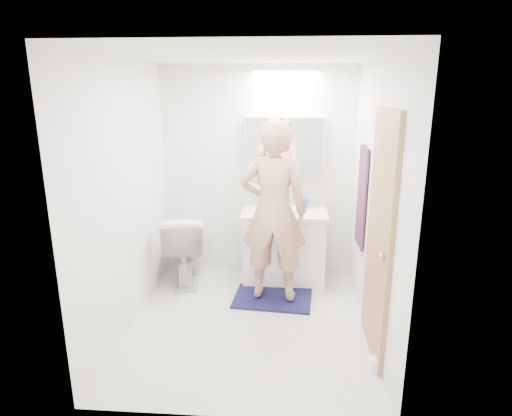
# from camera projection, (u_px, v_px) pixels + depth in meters

# --- Properties ---
(floor) EXTENTS (2.50, 2.50, 0.00)m
(floor) POSITION_uv_depth(u_px,v_px,m) (249.00, 321.00, 4.11)
(floor) COLOR silver
(floor) RESTS_ON ground
(ceiling) EXTENTS (2.50, 2.50, 0.00)m
(ceiling) POSITION_uv_depth(u_px,v_px,m) (248.00, 55.00, 3.46)
(ceiling) COLOR white
(ceiling) RESTS_ON floor
(wall_back) EXTENTS (2.50, 0.00, 2.50)m
(wall_back) POSITION_uv_depth(u_px,v_px,m) (258.00, 172.00, 4.99)
(wall_back) COLOR white
(wall_back) RESTS_ON floor
(wall_front) EXTENTS (2.50, 0.00, 2.50)m
(wall_front) POSITION_uv_depth(u_px,v_px,m) (230.00, 251.00, 2.59)
(wall_front) COLOR white
(wall_front) RESTS_ON floor
(wall_left) EXTENTS (0.00, 2.50, 2.50)m
(wall_left) POSITION_uv_depth(u_px,v_px,m) (126.00, 197.00, 3.86)
(wall_left) COLOR white
(wall_left) RESTS_ON floor
(wall_right) EXTENTS (0.00, 2.50, 2.50)m
(wall_right) POSITION_uv_depth(u_px,v_px,m) (375.00, 201.00, 3.71)
(wall_right) COLOR white
(wall_right) RESTS_ON floor
(vanity_cabinet) EXTENTS (0.90, 0.55, 0.78)m
(vanity_cabinet) POSITION_uv_depth(u_px,v_px,m) (284.00, 247.00, 4.91)
(vanity_cabinet) COLOR white
(vanity_cabinet) RESTS_ON floor
(countertop) EXTENTS (0.95, 0.58, 0.04)m
(countertop) POSITION_uv_depth(u_px,v_px,m) (284.00, 213.00, 4.80)
(countertop) COLOR white
(countertop) RESTS_ON vanity_cabinet
(sink_basin) EXTENTS (0.36, 0.36, 0.03)m
(sink_basin) POSITION_uv_depth(u_px,v_px,m) (285.00, 209.00, 4.82)
(sink_basin) COLOR white
(sink_basin) RESTS_ON countertop
(faucet) EXTENTS (0.02, 0.02, 0.16)m
(faucet) POSITION_uv_depth(u_px,v_px,m) (285.00, 199.00, 4.98)
(faucet) COLOR #BBBABF
(faucet) RESTS_ON countertop
(medicine_cabinet) EXTENTS (0.88, 0.14, 0.70)m
(medicine_cabinet) POSITION_uv_depth(u_px,v_px,m) (284.00, 147.00, 4.81)
(medicine_cabinet) COLOR white
(medicine_cabinet) RESTS_ON wall_back
(mirror_panel) EXTENTS (0.84, 0.01, 0.66)m
(mirror_panel) POSITION_uv_depth(u_px,v_px,m) (284.00, 148.00, 4.74)
(mirror_panel) COLOR silver
(mirror_panel) RESTS_ON medicine_cabinet
(toilet) EXTENTS (0.56, 0.85, 0.81)m
(toilet) POSITION_uv_depth(u_px,v_px,m) (185.00, 247.00, 4.87)
(toilet) COLOR silver
(toilet) RESTS_ON floor
(bath_rug) EXTENTS (0.85, 0.62, 0.02)m
(bath_rug) POSITION_uv_depth(u_px,v_px,m) (273.00, 298.00, 4.53)
(bath_rug) COLOR #191440
(bath_rug) RESTS_ON floor
(person) EXTENTS (0.70, 0.50, 1.82)m
(person) POSITION_uv_depth(u_px,v_px,m) (274.00, 212.00, 4.27)
(person) COLOR tan
(person) RESTS_ON bath_rug
(door) EXTENTS (0.04, 0.80, 2.00)m
(door) POSITION_uv_depth(u_px,v_px,m) (380.00, 237.00, 3.43)
(door) COLOR #A27C51
(door) RESTS_ON wall_right
(door_knob) EXTENTS (0.06, 0.06, 0.06)m
(door_knob) POSITION_uv_depth(u_px,v_px,m) (382.00, 257.00, 3.16)
(door_knob) COLOR gold
(door_knob) RESTS_ON door
(towel) EXTENTS (0.02, 0.42, 1.00)m
(towel) POSITION_uv_depth(u_px,v_px,m) (362.00, 197.00, 4.27)
(towel) COLOR #142940
(towel) RESTS_ON wall_right
(towel_hook) EXTENTS (0.07, 0.02, 0.02)m
(towel_hook) POSITION_uv_depth(u_px,v_px,m) (364.00, 144.00, 4.13)
(towel_hook) COLOR silver
(towel_hook) RESTS_ON wall_right
(soap_bottle_a) EXTENTS (0.11, 0.11, 0.25)m
(soap_bottle_a) POSITION_uv_depth(u_px,v_px,m) (261.00, 197.00, 4.92)
(soap_bottle_a) COLOR tan
(soap_bottle_a) RESTS_ON countertop
(soap_bottle_b) EXTENTS (0.09, 0.09, 0.17)m
(soap_bottle_b) POSITION_uv_depth(u_px,v_px,m) (274.00, 200.00, 4.95)
(soap_bottle_b) COLOR #557CB6
(soap_bottle_b) RESTS_ON countertop
(toothbrush_cup) EXTENTS (0.10, 0.10, 0.09)m
(toothbrush_cup) POSITION_uv_depth(u_px,v_px,m) (304.00, 204.00, 4.92)
(toothbrush_cup) COLOR #454FCF
(toothbrush_cup) RESTS_ON countertop
(toilet_paper_roll) EXTENTS (0.11, 0.11, 0.10)m
(toilet_paper_roll) POSITION_uv_depth(u_px,v_px,m) (377.00, 364.00, 3.38)
(toilet_paper_roll) COLOR white
(toilet_paper_roll) RESTS_ON floor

